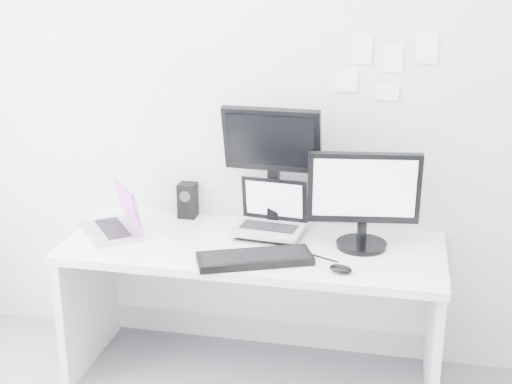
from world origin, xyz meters
TOP-DOWN VIEW (x-y plane):
  - back_wall at (0.00, 1.60)m, footprint 3.60×0.00m
  - desk at (0.00, 1.25)m, footprint 1.80×0.70m
  - macbook at (-0.72, 1.25)m, footprint 0.42×0.43m
  - speaker at (-0.41, 1.55)m, footprint 0.11×0.11m
  - dell_laptop at (0.05, 1.36)m, footprint 0.36×0.29m
  - rear_monitor at (0.05, 1.46)m, footprint 0.48×0.19m
  - samsung_monitor at (0.51, 1.32)m, footprint 0.55×0.31m
  - keyboard at (0.05, 1.05)m, footprint 0.54×0.36m
  - mouse at (0.44, 1.02)m, footprint 0.12×0.09m
  - wall_note_0 at (0.45, 1.59)m, footprint 0.10×0.00m
  - wall_note_1 at (0.60, 1.59)m, footprint 0.09×0.00m
  - wall_note_2 at (0.75, 1.59)m, footprint 0.10×0.00m
  - wall_note_3 at (0.58, 1.59)m, footprint 0.11×0.00m
  - wall_note_4 at (0.38, 1.59)m, footprint 0.12×0.00m

SIDE VIEW (x-z plane):
  - desk at x=0.00m, z-range 0.00..0.73m
  - mouse at x=0.44m, z-range 0.73..0.76m
  - keyboard at x=0.05m, z-range 0.73..0.76m
  - speaker at x=-0.41m, z-range 0.73..0.91m
  - macbook at x=-0.72m, z-range 0.73..0.99m
  - dell_laptop at x=0.05m, z-range 0.73..1.01m
  - samsung_monitor at x=0.51m, z-range 0.73..1.21m
  - rear_monitor at x=0.05m, z-range 0.73..1.38m
  - back_wall at x=0.00m, z-range -0.45..3.15m
  - wall_note_3 at x=0.58m, z-range 1.38..1.46m
  - wall_note_4 at x=0.38m, z-range 1.41..1.53m
  - wall_note_1 at x=0.60m, z-range 1.52..1.65m
  - wall_note_0 at x=0.45m, z-range 1.55..1.69m
  - wall_note_2 at x=0.75m, z-range 1.56..1.70m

